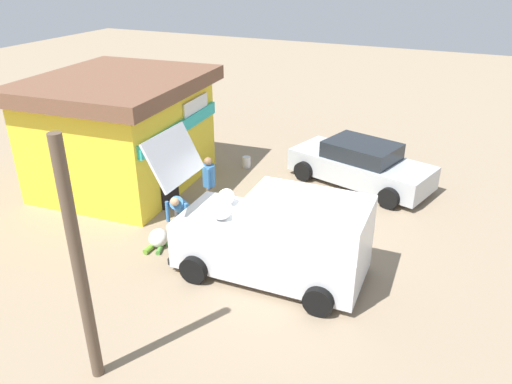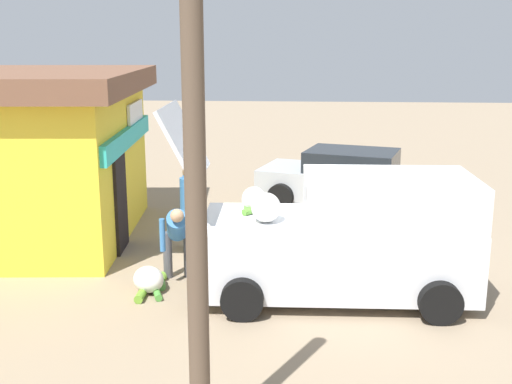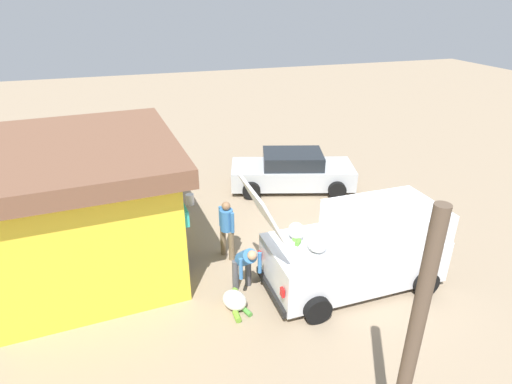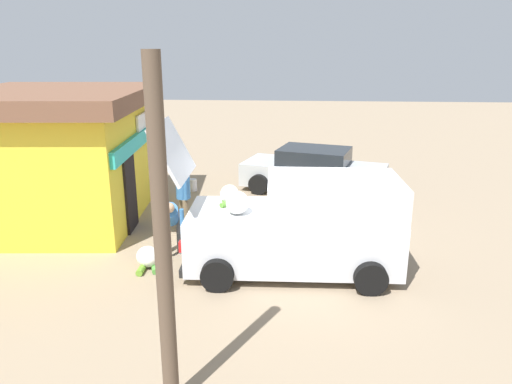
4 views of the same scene
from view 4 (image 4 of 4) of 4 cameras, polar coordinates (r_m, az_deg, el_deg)
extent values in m
plane|color=gray|center=(11.17, 2.24, -5.99)|extent=(60.00, 60.00, 0.00)
cube|color=yellow|center=(13.33, -22.29, 3.10)|extent=(4.92, 4.27, 2.91)
cube|color=#2DB7B2|center=(12.59, -13.97, 5.84)|extent=(4.40, 0.45, 0.36)
cube|color=black|center=(12.05, -14.66, 0.22)|extent=(0.90, 0.13, 2.00)
cube|color=white|center=(13.52, -13.15, 7.89)|extent=(1.50, 0.17, 0.60)
cube|color=brown|center=(13.07, -23.11, 10.19)|extent=(5.53, 4.89, 0.42)
cube|color=silver|center=(9.68, 4.34, -5.25)|extent=(1.95, 4.16, 1.06)
cube|color=silver|center=(9.45, 9.20, -0.39)|extent=(1.84, 2.60, 0.68)
cube|color=black|center=(9.68, 16.42, -0.66)|extent=(1.57, 0.12, 0.52)
cube|color=silver|center=(9.38, -9.82, 4.91)|extent=(1.68, 0.63, 1.08)
ellipsoid|color=silver|center=(9.28, -2.23, -1.27)|extent=(0.53, 0.44, 0.44)
ellipsoid|color=silver|center=(9.91, -3.17, -0.26)|extent=(0.46, 0.38, 0.38)
cylinder|color=#6EAA46|center=(9.88, -3.41, -1.09)|extent=(0.24, 0.23, 0.13)
cylinder|color=#569432|center=(9.71, -3.71, -1.49)|extent=(0.22, 0.21, 0.11)
cube|color=black|center=(10.02, -7.90, -7.40)|extent=(1.76, 0.13, 0.16)
cube|color=red|center=(9.17, -8.89, -6.37)|extent=(0.14, 0.06, 0.20)
cube|color=red|center=(10.48, -7.37, -3.27)|extent=(0.14, 0.06, 0.20)
cylinder|color=black|center=(9.10, 13.43, -9.93)|extent=(0.24, 0.62, 0.62)
cylinder|color=black|center=(10.88, 11.56, -5.22)|extent=(0.24, 0.62, 0.62)
cylinder|color=black|center=(9.00, -4.61, -9.80)|extent=(0.24, 0.62, 0.62)
cylinder|color=black|center=(10.80, -3.32, -5.07)|extent=(0.24, 0.62, 0.62)
cube|color=#B2B7BC|center=(15.04, 6.83, 2.04)|extent=(2.88, 4.64, 0.69)
cube|color=#1E2328|center=(14.90, 6.91, 4.23)|extent=(2.04, 2.42, 0.49)
cylinder|color=black|center=(13.95, 11.74, -0.28)|extent=(0.38, 0.65, 0.61)
cylinder|color=black|center=(15.72, 12.83, 1.60)|extent=(0.38, 0.65, 0.61)
cylinder|color=black|center=(14.65, 0.32, 0.91)|extent=(0.38, 0.65, 0.61)
cylinder|color=black|center=(16.35, 2.58, 2.60)|extent=(0.38, 0.65, 0.61)
cylinder|color=#726047|center=(12.02, -8.69, -2.38)|extent=(0.15, 0.15, 0.83)
cylinder|color=#726047|center=(11.71, -8.29, -2.89)|extent=(0.15, 0.15, 0.83)
cylinder|color=#3872B2|center=(11.65, -8.64, 0.66)|extent=(0.46, 0.46, 0.59)
sphere|color=#8C6647|center=(11.54, -8.73, 2.60)|extent=(0.23, 0.23, 0.23)
cylinder|color=#3872B2|center=(11.87, -8.93, 1.03)|extent=(0.09, 0.09, 0.56)
cylinder|color=#3872B2|center=(11.42, -8.36, 0.42)|extent=(0.09, 0.09, 0.56)
cylinder|color=#4C4C51|center=(10.63, -8.98, -5.12)|extent=(0.15, 0.15, 0.80)
cylinder|color=#4C4C51|center=(10.65, -10.82, -5.18)|extent=(0.15, 0.15, 0.80)
cylinder|color=#3872B2|center=(10.23, -10.10, -2.61)|extent=(0.71, 0.46, 0.62)
sphere|color=tan|center=(9.86, -10.24, -1.85)|extent=(0.22, 0.22, 0.22)
cylinder|color=#3872B2|center=(10.04, -8.75, -3.46)|extent=(0.09, 0.09, 0.54)
cylinder|color=#3872B2|center=(10.07, -11.49, -3.55)|extent=(0.09, 0.09, 0.54)
ellipsoid|color=silver|center=(10.22, -12.67, -7.46)|extent=(0.76, 0.69, 0.40)
cylinder|color=olive|center=(10.46, -11.92, -7.56)|extent=(0.25, 0.31, 0.15)
cylinder|color=#68A02E|center=(9.97, -13.48, -9.01)|extent=(0.29, 0.14, 0.14)
cylinder|color=#4D993B|center=(10.01, -11.95, -8.87)|extent=(0.35, 0.22, 0.11)
cylinder|color=#539F45|center=(10.35, -11.45, -7.92)|extent=(0.27, 0.19, 0.12)
cylinder|color=#6EA236|center=(10.59, -11.74, -7.25)|extent=(0.31, 0.28, 0.15)
cylinder|color=silver|center=(15.15, -7.53, 0.83)|extent=(0.27, 0.27, 0.38)
cylinder|color=brown|center=(5.62, -11.00, -6.32)|extent=(0.20, 0.20, 4.32)
camera|label=1|loc=(4.22, 98.12, 29.16)|focal=34.73mm
camera|label=2|loc=(0.84, -122.86, -39.51)|focal=44.91mm
camera|label=3|loc=(5.32, -73.15, 28.86)|focal=29.22mm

